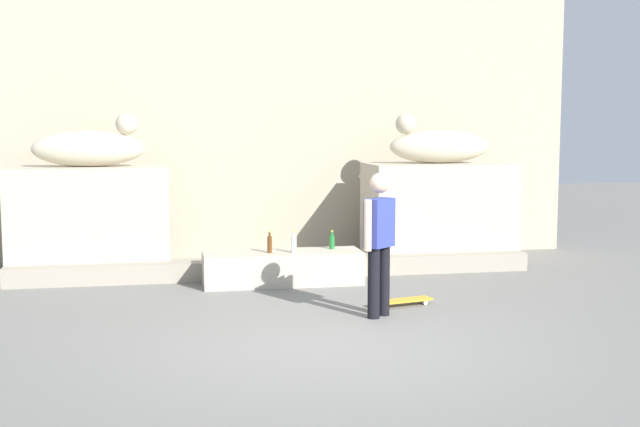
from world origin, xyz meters
TOP-DOWN VIEW (x-y plane):
  - ground_plane at (0.00, 0.00)m, footprint 40.00×40.00m
  - facade_wall at (0.00, 5.88)m, footprint 10.50×0.60m
  - pedestal_left at (-2.66, 4.49)m, footprint 2.27×1.17m
  - pedestal_right at (2.66, 4.49)m, footprint 2.27×1.17m
  - statue_reclining_left at (-2.63, 4.49)m, footprint 1.60×0.57m
  - statue_reclining_right at (2.63, 4.49)m, footprint 1.61×0.60m
  - ledge_block at (0.00, 3.32)m, footprint 2.20×0.69m
  - skater at (0.81, 1.18)m, footprint 0.44×0.38m
  - skateboard at (1.23, 1.67)m, footprint 0.82×0.38m
  - bottle_brown at (-0.19, 3.26)m, footprint 0.07×0.07m
  - bottle_clear at (0.14, 3.19)m, footprint 0.06×0.06m
  - bottle_green at (0.72, 3.44)m, footprint 0.08×0.08m
  - stair_step at (0.00, 3.89)m, footprint 7.59×0.50m

SIDE VIEW (x-z plane):
  - ground_plane at x=0.00m, z-range 0.00..0.00m
  - skateboard at x=1.23m, z-range 0.02..0.10m
  - stair_step at x=0.00m, z-range 0.00..0.27m
  - ledge_block at x=0.00m, z-range 0.00..0.46m
  - bottle_green at x=0.72m, z-range 0.43..0.69m
  - bottle_clear at x=0.14m, z-range 0.43..0.73m
  - bottle_brown at x=-0.19m, z-range 0.43..0.73m
  - pedestal_left at x=-2.66m, z-range 0.00..1.60m
  - pedestal_right at x=2.66m, z-range 0.00..1.60m
  - skater at x=0.81m, z-range 0.09..1.76m
  - statue_reclining_left at x=-2.63m, z-range 1.50..2.27m
  - statue_reclining_right at x=2.63m, z-range 1.50..2.27m
  - facade_wall at x=0.00m, z-range 0.00..6.22m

